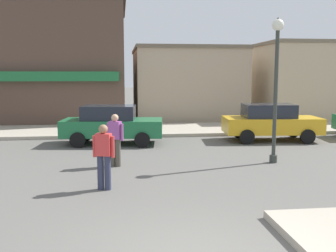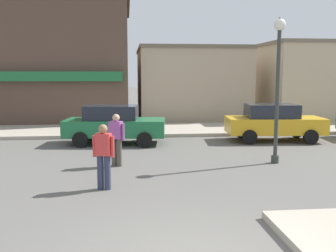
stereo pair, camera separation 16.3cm
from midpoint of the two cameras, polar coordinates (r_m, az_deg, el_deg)
name	(u,v)px [view 2 (the right image)]	position (r m, az deg, el deg)	size (l,w,h in m)	color
kerb_far	(147,130)	(19.48, -2.87, -0.56)	(80.00, 4.00, 0.15)	#A89E8C
lamp_post	(278,69)	(12.75, 16.06, 7.91)	(0.36, 0.36, 4.54)	#333833
parked_car_nearest	(114,124)	(16.04, -7.52, 0.30)	(4.17, 2.22, 1.56)	#1E6B3D
parked_car_second	(274,122)	(17.19, 15.36, 0.57)	(4.13, 2.14, 1.56)	gold
pedestrian_crossing_near	(104,155)	(9.69, -8.86, -4.12)	(0.55, 0.31, 1.61)	#2D334C
pedestrian_crossing_far	(116,138)	(12.09, -7.12, -1.78)	(0.53, 0.36, 1.61)	#4C473D
building_corner_shop	(38,61)	(26.31, -18.11, 8.91)	(11.52, 9.44, 7.22)	brown
building_storefront_left_near	(189,83)	(26.13, 3.19, 6.26)	(6.67, 7.87, 4.48)	tan
building_storefront_left_mid	(324,81)	(26.68, 21.88, 6.04)	(7.82, 5.63, 4.74)	tan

